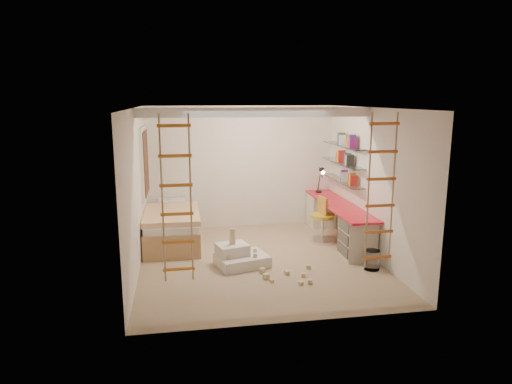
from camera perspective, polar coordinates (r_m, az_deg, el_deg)
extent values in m
plane|color=#9F8466|center=(7.97, 0.36, -8.55)|extent=(4.50, 4.50, 0.00)
cube|color=white|center=(7.78, 0.00, 9.93)|extent=(4.00, 0.18, 0.16)
cube|color=white|center=(8.98, -13.84, 3.61)|extent=(0.06, 1.15, 1.35)
cube|color=#4C2D1E|center=(8.97, -13.58, 3.62)|extent=(0.02, 1.00, 1.20)
cylinder|color=white|center=(7.76, 14.28, -8.23)|extent=(0.26, 0.26, 0.32)
cube|color=red|center=(8.97, 10.33, -1.58)|extent=(0.55, 2.80, 0.04)
cube|color=beige|center=(10.07, 8.14, -2.25)|extent=(0.52, 0.55, 0.71)
cube|color=beige|center=(8.17, 12.61, -5.72)|extent=(0.52, 0.55, 0.71)
cube|color=#4C4742|center=(8.00, 10.90, -4.11)|extent=(0.02, 0.50, 0.18)
cube|color=#4C4742|center=(8.06, 10.84, -5.62)|extent=(0.02, 0.50, 0.18)
cube|color=#4C4742|center=(8.13, 10.78, -7.10)|extent=(0.02, 0.50, 0.18)
cube|color=white|center=(9.21, 10.67, 1.42)|extent=(0.25, 1.80, 0.01)
cube|color=white|center=(9.16, 10.75, 3.58)|extent=(0.25, 1.80, 0.01)
cube|color=white|center=(9.12, 10.84, 5.76)|extent=(0.25, 1.80, 0.01)
cube|color=#AD7F51|center=(8.97, -10.41, -4.93)|extent=(1.00, 2.00, 0.45)
cube|color=white|center=(8.89, -10.48, -3.17)|extent=(0.95, 1.95, 0.12)
cube|color=orange|center=(8.72, -10.52, -2.72)|extent=(1.02, 1.60, 0.10)
cube|color=white|center=(9.64, -10.45, -1.27)|extent=(0.55, 0.35, 0.12)
cylinder|color=black|center=(10.01, 7.84, 0.05)|extent=(0.14, 0.14, 0.02)
cylinder|color=black|center=(9.97, 7.87, 1.12)|extent=(0.02, 0.15, 0.36)
cylinder|color=black|center=(9.84, 8.09, 2.45)|extent=(0.02, 0.27, 0.20)
cone|color=black|center=(9.72, 8.31, 2.63)|extent=(0.12, 0.14, 0.15)
cylinder|color=#FFEABF|center=(9.68, 8.38, 2.41)|extent=(0.08, 0.04, 0.08)
cylinder|color=gold|center=(8.92, 8.33, -3.00)|extent=(0.53, 0.53, 0.07)
cube|color=#B77623|center=(8.90, 8.32, -1.66)|extent=(0.10, 0.35, 0.33)
cylinder|color=silver|center=(8.98, 8.29, -4.42)|extent=(0.06, 0.06, 0.46)
cylinder|color=silver|center=(9.06, 8.24, -5.99)|extent=(0.60, 0.60, 0.05)
cube|color=silver|center=(7.73, -1.76, -8.51)|extent=(0.95, 0.82, 0.18)
cube|color=silver|center=(7.70, -2.97, -7.17)|extent=(0.58, 0.52, 0.18)
cube|color=#CCB284|center=(7.66, -2.98, -6.24)|extent=(0.10, 0.10, 0.08)
cube|color=#CCB284|center=(7.64, -2.99, -5.71)|extent=(0.09, 0.09, 0.07)
cube|color=#CCB284|center=(7.61, -3.00, -5.03)|extent=(0.07, 0.07, 0.12)
cube|color=#CCB284|center=(7.59, -0.11, -7.94)|extent=(0.06, 0.06, 0.06)
cube|color=#CCB284|center=(7.84, -0.14, -7.28)|extent=(0.06, 0.06, 0.06)
cube|color=#CCB284|center=(7.50, -3.42, -8.19)|extent=(0.06, 0.06, 0.06)
cube|color=#CCB284|center=(7.36, 3.87, -10.06)|extent=(0.07, 0.07, 0.07)
cube|color=#CCB284|center=(7.06, 6.77, -11.08)|extent=(0.07, 0.07, 0.07)
cube|color=#CCB284|center=(7.65, 6.55, -9.25)|extent=(0.07, 0.07, 0.07)
cube|color=#CCB284|center=(7.43, 0.81, -9.82)|extent=(0.07, 0.07, 0.07)
cube|color=#CCB284|center=(7.32, 5.97, -10.23)|extent=(0.07, 0.07, 0.07)
cube|color=#CCB284|center=(7.00, 5.62, -11.25)|extent=(0.07, 0.07, 0.07)
cube|color=#CCB284|center=(7.20, 1.26, -10.54)|extent=(0.07, 0.07, 0.07)
cube|color=#CCB284|center=(7.07, 2.00, -10.98)|extent=(0.07, 0.07, 0.07)
cube|color=red|center=(9.19, 10.70, 2.13)|extent=(0.14, 0.52, 0.22)
cube|color=yellow|center=(9.14, 10.78, 4.30)|extent=(0.14, 0.64, 0.22)
cube|color=orange|center=(9.10, 10.87, 6.48)|extent=(0.14, 0.70, 0.22)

